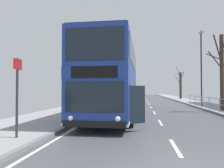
% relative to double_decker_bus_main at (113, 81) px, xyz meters
% --- Properties ---
extents(double_decker_bus_main, '(3.24, 10.26, 4.33)m').
position_rel_double_decker_bus_main_xyz_m(double_decker_bus_main, '(0.00, 0.00, 0.00)').
color(double_decker_bus_main, navy).
rests_on(double_decker_bus_main, ground).
extents(bus_stop_sign_near, '(0.08, 0.44, 2.64)m').
position_rel_double_decker_bus_main_xyz_m(bus_stop_sign_near, '(-2.42, -6.11, -0.50)').
color(bus_stop_sign_near, '#2D2D33').
rests_on(bus_stop_sign_near, ground).
extents(street_lamp_far_side, '(0.28, 0.60, 7.27)m').
position_rel_double_decker_bus_main_xyz_m(street_lamp_far_side, '(7.53, 8.81, 2.11)').
color(street_lamp_far_side, '#38383D').
rests_on(street_lamp_far_side, ground).
extents(bare_tree_far_00, '(2.51, 2.14, 6.25)m').
position_rel_double_decker_bus_main_xyz_m(bare_tree_far_00, '(7.92, 4.59, 1.08)').
color(bare_tree_far_00, '#423328').
rests_on(bare_tree_far_00, ground).
extents(bare_tree_far_01, '(2.13, 2.78, 5.58)m').
position_rel_double_decker_bus_main_xyz_m(bare_tree_far_01, '(8.74, 26.32, 0.32)').
color(bare_tree_far_01, '#423328').
rests_on(bare_tree_far_01, ground).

